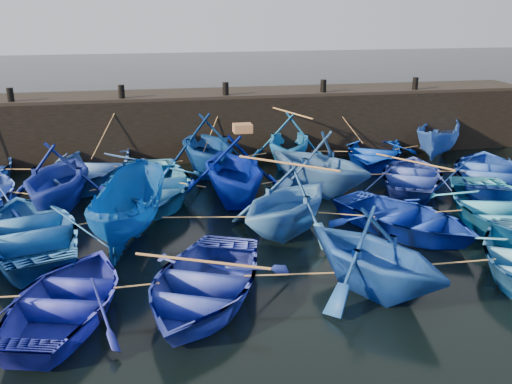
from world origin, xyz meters
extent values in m
plane|color=black|center=(0.00, 0.00, 0.00)|extent=(120.00, 120.00, 0.00)
cube|color=black|center=(0.00, 10.50, 1.25)|extent=(26.00, 2.50, 2.50)
cube|color=black|center=(0.00, 10.50, 2.56)|extent=(26.00, 2.50, 0.12)
cylinder|color=black|center=(-8.00, 9.60, 2.87)|extent=(0.24, 0.24, 0.50)
cylinder|color=black|center=(-4.00, 9.60, 2.87)|extent=(0.24, 0.24, 0.50)
cylinder|color=black|center=(0.00, 9.60, 2.87)|extent=(0.24, 0.24, 0.50)
cylinder|color=black|center=(4.00, 9.60, 2.87)|extent=(0.24, 0.24, 0.50)
cylinder|color=black|center=(8.00, 9.60, 2.87)|extent=(0.24, 0.24, 0.50)
imported|color=#2F59B4|center=(-5.24, 7.33, 0.57)|extent=(5.02, 6.20, 1.14)
imported|color=navy|center=(-1.01, 7.67, 1.13)|extent=(4.19, 4.70, 2.26)
imported|color=blue|center=(2.25, 8.18, 1.04)|extent=(4.41, 4.78, 2.08)
imported|color=#0026A1|center=(5.60, 7.80, 0.47)|extent=(5.05, 5.56, 0.94)
imported|color=#1D459A|center=(8.54, 8.17, 0.78)|extent=(3.64, 4.17, 1.57)
imported|color=navy|center=(-5.88, 4.74, 1.09)|extent=(4.32, 4.78, 2.19)
imported|color=blue|center=(-3.08, 5.02, 0.55)|extent=(3.85, 5.33, 1.10)
imported|color=#001494|center=(-0.49, 4.41, 1.14)|extent=(4.01, 4.56, 2.27)
imported|color=#2C5DA6|center=(2.43, 4.81, 1.08)|extent=(5.27, 5.41, 2.17)
imported|color=navy|center=(5.78, 4.69, 0.45)|extent=(4.75, 5.29, 0.90)
imported|color=#143AAC|center=(8.49, 4.42, 0.51)|extent=(5.48, 6.05, 1.03)
imported|color=#164D9A|center=(-6.24, 1.77, 0.53)|extent=(5.03, 6.00, 1.07)
imported|color=navy|center=(-3.74, 1.98, 0.85)|extent=(2.60, 4.64, 1.69)
imported|color=blue|center=(0.55, 1.55, 1.00)|extent=(5.00, 4.96, 1.99)
imported|color=#0A269B|center=(3.79, 0.97, 0.45)|extent=(4.92, 5.36, 0.91)
imported|color=#1E79C9|center=(6.63, 0.97, 0.54)|extent=(4.94, 6.02, 1.09)
imported|color=#172094|center=(-4.86, -1.89, 0.43)|extent=(4.00, 4.82, 0.87)
imported|color=#2233A6|center=(-2.13, -1.86, 0.48)|extent=(4.84, 5.52, 0.95)
imported|color=#114096|center=(1.63, -2.08, 0.98)|extent=(4.59, 4.79, 1.95)
cube|color=#8E5E3E|center=(-0.19, 4.41, 2.40)|extent=(0.57, 0.46, 0.26)
cylinder|color=tan|center=(-7.17, 7.55, 0.55)|extent=(2.07, 0.47, 0.04)
cylinder|color=tan|center=(-3.13, 7.50, 0.55)|extent=(2.43, 0.37, 0.04)
cylinder|color=tan|center=(0.62, 7.92, 0.55)|extent=(1.47, 0.54, 0.04)
cylinder|color=tan|center=(3.92, 7.99, 0.55)|extent=(1.57, 0.42, 0.04)
cylinder|color=tan|center=(7.07, 7.98, 0.55)|extent=(1.14, 0.40, 0.04)
cylinder|color=tan|center=(-7.12, 4.92, 0.55)|extent=(0.70, 0.40, 0.04)
cylinder|color=tan|center=(-4.48, 4.88, 0.55)|extent=(1.01, 0.31, 0.04)
cylinder|color=tan|center=(-1.79, 4.71, 0.55)|extent=(0.80, 0.64, 0.04)
cylinder|color=tan|center=(0.97, 4.61, 0.55)|extent=(1.14, 0.43, 0.04)
cylinder|color=tan|center=(4.11, 4.75, 0.55)|extent=(1.55, 0.16, 0.04)
cylinder|color=tan|center=(7.14, 4.55, 0.55)|extent=(0.92, 0.31, 0.04)
cylinder|color=tan|center=(-4.99, 1.88, 0.55)|extent=(0.71, 0.25, 0.04)
cylinder|color=tan|center=(-1.59, 1.77, 0.55)|extent=(2.50, 0.47, 0.04)
cylinder|color=tan|center=(2.17, 1.26, 0.55)|extent=(1.45, 0.62, 0.04)
cylinder|color=tan|center=(5.21, 0.97, 0.55)|extent=(1.03, 0.05, 0.04)
cylinder|color=tan|center=(-3.49, -1.88, 0.55)|extent=(0.93, 0.07, 0.04)
cylinder|color=tan|center=(-0.25, -1.97, 0.55)|extent=(1.96, 0.26, 0.04)
cylinder|color=tan|center=(3.55, -2.10, 0.55)|extent=(2.04, 0.07, 0.04)
cylinder|color=tan|center=(-4.62, 9.02, 1.58)|extent=(1.28, 1.01, 2.09)
cylinder|color=tan|center=(-0.51, 9.18, 1.58)|extent=(1.06, 0.68, 2.09)
cylinder|color=tan|center=(3.12, 9.44, 1.58)|extent=(1.78, 0.16, 2.09)
cylinder|color=tan|center=(4.80, 9.25, 1.58)|extent=(1.64, 0.55, 2.09)
cylinder|color=tan|center=(8.27, 9.43, 1.58)|extent=(0.58, 0.18, 2.08)
cylinder|color=#99724C|center=(2.25, 8.18, 2.11)|extent=(1.08, 2.84, 0.06)
cylinder|color=#99724C|center=(5.78, 4.69, 0.93)|extent=(1.77, 2.49, 0.06)
cylinder|color=#99724C|center=(0.55, 1.55, 2.02)|extent=(2.34, 1.97, 0.06)
cylinder|color=#99724C|center=(-2.13, -1.86, 0.98)|extent=(2.74, 1.32, 0.06)
camera|label=1|loc=(-3.03, -12.74, 6.18)|focal=40.00mm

